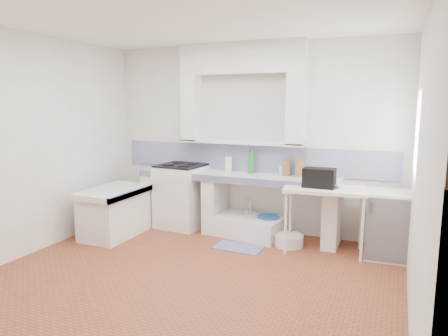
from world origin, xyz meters
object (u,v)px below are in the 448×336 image
at_px(sink, 245,226).
at_px(fridge, 388,225).
at_px(stove, 182,196).
at_px(side_table, 324,220).

bearing_deg(sink, fridge, 5.81).
xyz_separation_m(stove, sink, (1.08, -0.03, -0.35)).
height_order(side_table, fridge, fridge).
bearing_deg(fridge, stove, 174.87).
height_order(sink, fridge, fridge).
relative_size(stove, side_table, 0.93).
bearing_deg(side_table, fridge, 2.87).
distance_m(sink, fridge, 1.98).
bearing_deg(stove, fridge, 1.41).
bearing_deg(side_table, sink, 162.16).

